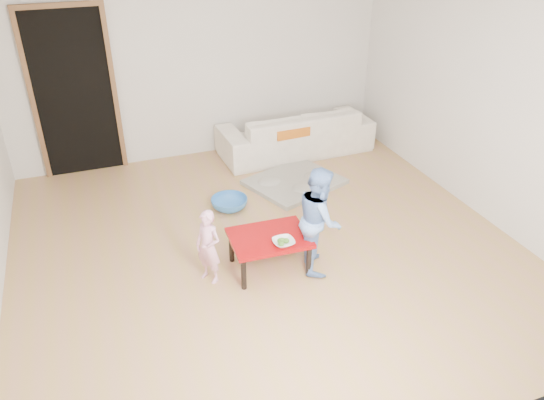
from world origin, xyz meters
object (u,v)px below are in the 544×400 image
red_table (269,252)px  child_blue (320,219)px  sofa (295,132)px  basin (229,204)px  child_pink (208,247)px  bowl (284,242)px

red_table → child_blue: bearing=-13.9°
sofa → basin: sofa is taller
sofa → child_blue: bearing=70.3°
child_blue → basin: size_ratio=2.49×
sofa → red_table: size_ratio=2.86×
sofa → child_blue: (-0.82, -2.53, 0.22)m
child_pink → basin: size_ratio=1.74×
sofa → red_table: sofa is taller
sofa → child_pink: bearing=50.3°
bowl → basin: bowl is taller
red_table → child_pink: size_ratio=1.00×
red_table → basin: red_table is taller
sofa → basin: bearing=40.4°
red_table → bowl: size_ratio=3.69×
sofa → child_blue: size_ratio=2.01×
sofa → child_blue: 2.67m
bowl → basin: bearing=94.8°
red_table → bowl: bearing=-67.0°
child_pink → basin: (0.54, 1.19, -0.30)m
child_pink → child_blue: child_blue is taller
red_table → child_pink: 0.61m
basin → child_blue: bearing=-69.4°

